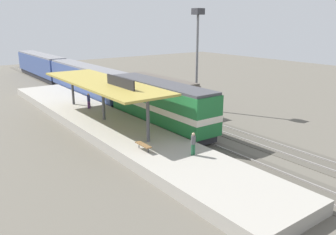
{
  "coord_description": "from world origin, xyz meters",
  "views": [
    {
      "loc": [
        -18.86,
        -30.14,
        10.35
      ],
      "look_at": [
        -1.38,
        -6.32,
        2.0
      ],
      "focal_mm": 36.71,
      "sensor_mm": 36.0,
      "label": 1
    }
  ],
  "objects_px": {
    "platform_bench": "(143,145)",
    "freight_car": "(159,92)",
    "passenger_carriage_rear": "(41,65)",
    "person_walking": "(89,100)",
    "locomotive": "(160,104)",
    "light_mast": "(197,38)",
    "person_waiting": "(193,143)",
    "passenger_carriage_front": "(86,80)"
  },
  "relations": [
    {
      "from": "freight_car",
      "to": "light_mast",
      "type": "height_order",
      "value": "light_mast"
    },
    {
      "from": "passenger_carriage_rear",
      "to": "light_mast",
      "type": "xyz_separation_m",
      "value": [
        7.8,
        -35.22,
        6.08
      ]
    },
    {
      "from": "light_mast",
      "to": "person_waiting",
      "type": "xyz_separation_m",
      "value": [
        -11.35,
        -12.83,
        -6.54
      ]
    },
    {
      "from": "platform_bench",
      "to": "person_waiting",
      "type": "distance_m",
      "value": 3.82
    },
    {
      "from": "platform_bench",
      "to": "person_waiting",
      "type": "relative_size",
      "value": 0.99
    },
    {
      "from": "passenger_carriage_front",
      "to": "passenger_carriage_rear",
      "type": "relative_size",
      "value": 1.0
    },
    {
      "from": "platform_bench",
      "to": "freight_car",
      "type": "relative_size",
      "value": 0.14
    },
    {
      "from": "light_mast",
      "to": "platform_bench",
      "type": "bearing_deg",
      "value": -144.22
    },
    {
      "from": "passenger_carriage_rear",
      "to": "light_mast",
      "type": "bearing_deg",
      "value": -77.51
    },
    {
      "from": "passenger_carriage_front",
      "to": "person_walking",
      "type": "xyz_separation_m",
      "value": [
        -3.97,
        -9.82,
        -0.46
      ]
    },
    {
      "from": "person_walking",
      "to": "freight_car",
      "type": "bearing_deg",
      "value": -9.33
    },
    {
      "from": "passenger_carriage_front",
      "to": "platform_bench",
      "type": "bearing_deg",
      "value": -103.83
    },
    {
      "from": "person_waiting",
      "to": "person_walking",
      "type": "bearing_deg",
      "value": 91.38
    },
    {
      "from": "passenger_carriage_rear",
      "to": "freight_car",
      "type": "xyz_separation_m",
      "value": [
        4.6,
        -32.03,
        -0.34
      ]
    },
    {
      "from": "locomotive",
      "to": "person_walking",
      "type": "bearing_deg",
      "value": 115.9
    },
    {
      "from": "platform_bench",
      "to": "locomotive",
      "type": "xyz_separation_m",
      "value": [
        6.0,
        6.37,
        1.07
      ]
    },
    {
      "from": "passenger_carriage_front",
      "to": "light_mast",
      "type": "xyz_separation_m",
      "value": [
        7.8,
        -14.42,
        6.08
      ]
    },
    {
      "from": "person_walking",
      "to": "locomotive",
      "type": "bearing_deg",
      "value": -64.1
    },
    {
      "from": "person_walking",
      "to": "platform_bench",
      "type": "bearing_deg",
      "value": -97.94
    },
    {
      "from": "platform_bench",
      "to": "passenger_carriage_front",
      "type": "distance_m",
      "value": 25.12
    },
    {
      "from": "locomotive",
      "to": "freight_car",
      "type": "distance_m",
      "value": 8.19
    },
    {
      "from": "platform_bench",
      "to": "passenger_carriage_front",
      "type": "relative_size",
      "value": 0.08
    },
    {
      "from": "freight_car",
      "to": "person_walking",
      "type": "bearing_deg",
      "value": 170.67
    },
    {
      "from": "locomotive",
      "to": "person_waiting",
      "type": "distance_m",
      "value": 9.92
    },
    {
      "from": "platform_bench",
      "to": "passenger_carriage_front",
      "type": "xyz_separation_m",
      "value": [
        6.0,
        24.37,
        0.97
      ]
    },
    {
      "from": "platform_bench",
      "to": "locomotive",
      "type": "distance_m",
      "value": 8.82
    },
    {
      "from": "locomotive",
      "to": "light_mast",
      "type": "distance_m",
      "value": 10.46
    },
    {
      "from": "light_mast",
      "to": "person_walking",
      "type": "bearing_deg",
      "value": 158.66
    },
    {
      "from": "passenger_carriage_rear",
      "to": "locomotive",
      "type": "bearing_deg",
      "value": -90.0
    },
    {
      "from": "platform_bench",
      "to": "locomotive",
      "type": "height_order",
      "value": "locomotive"
    },
    {
      "from": "platform_bench",
      "to": "locomotive",
      "type": "relative_size",
      "value": 0.12
    },
    {
      "from": "passenger_carriage_rear",
      "to": "person_waiting",
      "type": "distance_m",
      "value": 48.18
    },
    {
      "from": "locomotive",
      "to": "passenger_carriage_rear",
      "type": "height_order",
      "value": "locomotive"
    },
    {
      "from": "passenger_carriage_front",
      "to": "passenger_carriage_rear",
      "type": "bearing_deg",
      "value": 90.0
    },
    {
      "from": "platform_bench",
      "to": "freight_car",
      "type": "xyz_separation_m",
      "value": [
        10.6,
        13.14,
        0.63
      ]
    },
    {
      "from": "passenger_carriage_front",
      "to": "light_mast",
      "type": "relative_size",
      "value": 1.71
    },
    {
      "from": "locomotive",
      "to": "light_mast",
      "type": "relative_size",
      "value": 1.23
    },
    {
      "from": "passenger_carriage_rear",
      "to": "freight_car",
      "type": "distance_m",
      "value": 32.36
    },
    {
      "from": "passenger_carriage_rear",
      "to": "person_walking",
      "type": "distance_m",
      "value": 30.88
    },
    {
      "from": "locomotive",
      "to": "person_waiting",
      "type": "xyz_separation_m",
      "value": [
        -3.55,
        -9.25,
        -0.56
      ]
    },
    {
      "from": "passenger_carriage_front",
      "to": "light_mast",
      "type": "distance_m",
      "value": 17.49
    },
    {
      "from": "light_mast",
      "to": "person_walking",
      "type": "relative_size",
      "value": 6.84
    }
  ]
}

